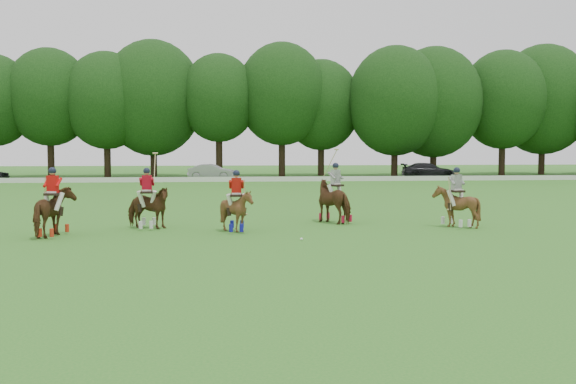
{
  "coord_description": "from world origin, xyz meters",
  "views": [
    {
      "loc": [
        0.19,
        -19.93,
        3.09
      ],
      "look_at": [
        2.7,
        4.2,
        1.4
      ],
      "focal_mm": 40.0,
      "sensor_mm": 36.0,
      "label": 1
    }
  ],
  "objects": [
    {
      "name": "polo_red_a",
      "position": [
        -5.61,
        2.87,
        0.88
      ],
      "size": [
        1.3,
        2.15,
        2.4
      ],
      "color": "#4B2D14",
      "rests_on": "ground"
    },
    {
      "name": "ground",
      "position": [
        0.0,
        0.0,
        0.0
      ],
      "size": [
        180.0,
        180.0,
        0.0
      ],
      "primitive_type": "plane",
      "color": "#2A7521",
      "rests_on": "ground"
    },
    {
      "name": "tree_line",
      "position": [
        0.26,
        48.05,
        8.23
      ],
      "size": [
        117.98,
        14.32,
        14.75
      ],
      "color": "black",
      "rests_on": "ground"
    },
    {
      "name": "polo_red_b",
      "position": [
        -2.63,
        4.73,
        0.83
      ],
      "size": [
        1.62,
        1.4,
        2.86
      ],
      "color": "#4B2D14",
      "rests_on": "ground"
    },
    {
      "name": "car_right",
      "position": [
        20.85,
        42.5,
        0.77
      ],
      "size": [
        5.48,
        2.6,
        1.54
      ],
      "primitive_type": "imported",
      "rotation": [
        0.0,
        0.0,
        1.49
      ],
      "color": "black",
      "rests_on": "ground"
    },
    {
      "name": "polo_stripe_a",
      "position": [
        4.84,
        5.94,
        0.91
      ],
      "size": [
        1.98,
        2.27,
        3.0
      ],
      "color": "#4B2D14",
      "rests_on": "ground"
    },
    {
      "name": "polo_stripe_b",
      "position": [
        9.22,
        3.95,
        0.84
      ],
      "size": [
        1.62,
        1.74,
        2.32
      ],
      "color": "#4B2D14",
      "rests_on": "ground"
    },
    {
      "name": "boundary_rail",
      "position": [
        0.0,
        38.0,
        0.22
      ],
      "size": [
        120.0,
        0.1,
        0.44
      ],
      "primitive_type": "cube",
      "color": "white",
      "rests_on": "ground"
    },
    {
      "name": "car_mid",
      "position": [
        -0.76,
        42.5,
        0.74
      ],
      "size": [
        4.7,
        2.3,
        1.48
      ],
      "primitive_type": "imported",
      "rotation": [
        0.0,
        0.0,
        1.4
      ],
      "color": "gray",
      "rests_on": "ground"
    },
    {
      "name": "polo_ball",
      "position": [
        2.82,
        1.08,
        0.04
      ],
      "size": [
        0.09,
        0.09,
        0.09
      ],
      "primitive_type": "sphere",
      "color": "white",
      "rests_on": "ground"
    },
    {
      "name": "polo_red_c",
      "position": [
        0.73,
        3.43,
        0.81
      ],
      "size": [
        1.32,
        1.47,
        2.27
      ],
      "color": "#4B2D14",
      "rests_on": "ground"
    }
  ]
}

